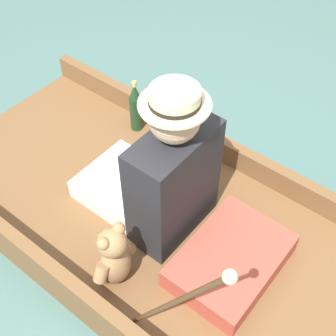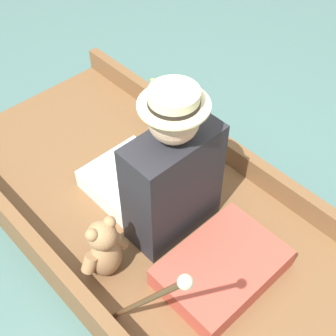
{
  "view_description": "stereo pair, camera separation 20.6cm",
  "coord_description": "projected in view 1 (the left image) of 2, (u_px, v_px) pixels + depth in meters",
  "views": [
    {
      "loc": [
        -1.07,
        -0.94,
        2.03
      ],
      "look_at": [
        0.03,
        -0.06,
        0.52
      ],
      "focal_mm": 50.0,
      "sensor_mm": 36.0,
      "label": 1
    },
    {
      "loc": [
        -0.93,
        -1.09,
        2.03
      ],
      "look_at": [
        0.03,
        -0.06,
        0.52
      ],
      "focal_mm": 50.0,
      "sensor_mm": 36.0,
      "label": 2
    }
  ],
  "objects": [
    {
      "name": "seat_cushion",
      "position": [
        231.0,
        260.0,
        2.12
      ],
      "size": [
        0.55,
        0.39,
        0.11
      ],
      "color": "#B24738",
      "rests_on": "punt_boat"
    },
    {
      "name": "wine_glass",
      "position": [
        152.0,
        139.0,
        2.61
      ],
      "size": [
        0.08,
        0.08,
        0.12
      ],
      "color": "silver",
      "rests_on": "punt_boat"
    },
    {
      "name": "punt_boat",
      "position": [
        155.0,
        223.0,
        2.4
      ],
      "size": [
        1.17,
        2.49,
        0.27
      ],
      "color": "brown",
      "rests_on": "ground_plane"
    },
    {
      "name": "walking_cane",
      "position": [
        179.0,
        300.0,
        1.52
      ],
      "size": [
        0.04,
        0.43,
        0.84
      ],
      "color": "brown",
      "rests_on": "punt_boat"
    },
    {
      "name": "seated_person",
      "position": [
        162.0,
        175.0,
        2.13
      ],
      "size": [
        0.45,
        0.67,
        0.83
      ],
      "rotation": [
        0.0,
        0.0,
        -0.17
      ],
      "color": "white",
      "rests_on": "punt_boat"
    },
    {
      "name": "teddy_bear",
      "position": [
        114.0,
        257.0,
        2.0
      ],
      "size": [
        0.25,
        0.15,
        0.36
      ],
      "color": "#9E754C",
      "rests_on": "punt_boat"
    },
    {
      "name": "champagne_bottle",
      "position": [
        136.0,
        107.0,
        2.69
      ],
      "size": [
        0.07,
        0.07,
        0.34
      ],
      "color": "#19381E",
      "rests_on": "punt_boat"
    },
    {
      "name": "ground_plane",
      "position": [
        155.0,
        232.0,
        2.46
      ],
      "size": [
        16.0,
        16.0,
        0.0
      ],
      "primitive_type": "plane",
      "color": "#476B66"
    }
  ]
}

